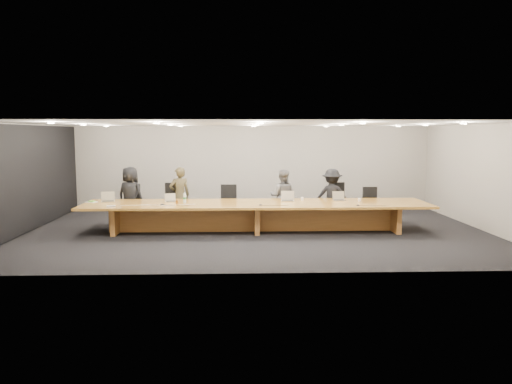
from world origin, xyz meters
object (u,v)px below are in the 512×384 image
person_d (332,196)px  mic_right (358,205)px  laptop_b (171,198)px  chair_right (340,202)px  chair_mid_left (228,203)px  chair_far_right (371,204)px  water_bottle (185,198)px  mic_center (261,205)px  person_a (131,196)px  person_c (283,196)px  chair_mid_right (287,204)px  laptop_e (340,196)px  laptop_d (288,196)px  paper_cup_near (302,199)px  av_box (111,206)px  conference_table (256,211)px  paper_cup_far (359,200)px  chair_far_left (129,204)px  laptop_a (108,197)px  mic_left (162,204)px  chair_left (171,203)px  person_b (180,195)px

person_d → mic_right: 1.80m
laptop_b → chair_right: bearing=-4.5°
chair_mid_left → chair_right: size_ratio=0.95×
laptop_b → chair_far_right: bearing=-5.6°
water_bottle → mic_center: bearing=-14.4°
person_a → person_c: 4.31m
person_c → mic_right: size_ratio=14.65×
chair_mid_right → laptop_e: 1.70m
laptop_d → paper_cup_near: size_ratio=3.83×
laptop_e → av_box: (-5.87, -0.97, -0.11)m
laptop_d → person_d: bearing=38.4°
chair_mid_right → laptop_d: size_ratio=3.03×
person_a → laptop_b: person_a is taller
conference_table → paper_cup_near: 1.36m
chair_mid_right → laptop_b: (-3.19, -1.06, 0.33)m
person_c → paper_cup_far: person_c is taller
person_d → chair_far_left: bearing=10.0°
chair_far_right → laptop_b: chair_far_right is taller
person_d → chair_far_right: bearing=-162.5°
chair_right → paper_cup_near: chair_right is taller
person_d → laptop_b: (-4.48, -0.89, 0.09)m
chair_right → mic_right: 1.85m
laptop_a → mic_center: laptop_a is taller
paper_cup_far → mic_center: (-2.67, -0.62, -0.03)m
mic_left → mic_center: (2.50, -0.14, -0.00)m
av_box → person_a: bearing=72.0°
mic_left → person_c: bearing=25.7°
chair_mid_right → av_box: chair_mid_right is taller
chair_far_right → paper_cup_far: 1.36m
laptop_e → chair_left: bearing=164.6°
person_a → laptop_a: (-0.43, -0.79, 0.07)m
person_a → laptop_a: size_ratio=4.70×
laptop_e → mic_left: 4.71m
paper_cup_near → av_box: (-4.87, -1.05, -0.03)m
paper_cup_near → av_box: 4.98m
conference_table → chair_right: chair_right is taller
chair_far_left → person_a: (0.06, -0.03, 0.24)m
chair_mid_left → paper_cup_near: 2.24m
water_bottle → mic_right: bearing=-8.4°
conference_table → paper_cup_far: 2.78m
person_b → laptop_e: person_b is taller
chair_right → av_box: 6.35m
person_d → water_bottle: (-4.08, -1.12, 0.10)m
person_d → person_b: bearing=9.0°
laptop_d → mic_right: bearing=-22.1°
conference_table → mic_center: 0.52m
chair_mid_left → person_a: (-2.74, -0.23, 0.27)m
chair_far_left → chair_right: chair_right is taller
conference_table → person_d: bearing=27.9°
chair_right → person_d: (-0.25, -0.07, 0.20)m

